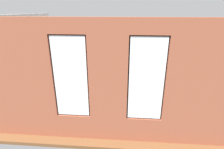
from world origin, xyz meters
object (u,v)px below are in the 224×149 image
at_px(media_console, 39,92).
at_px(tv_flatscreen, 36,77).
at_px(candle_jar, 111,91).
at_px(table_plant_small, 97,89).
at_px(potted_plant_corner_far_left, 208,111).
at_px(potted_plant_by_left_couch, 165,78).
at_px(potted_plant_foreground_right, 63,68).
at_px(cup_ceramic, 104,89).
at_px(couch_by_window, 90,113).
at_px(potted_plant_corner_near_left, 175,72).
at_px(couch_left, 184,94).
at_px(coffee_table, 108,92).
at_px(remote_black, 118,90).
at_px(potted_plant_beside_window_right, 30,101).
at_px(potted_plant_between_couches, 135,106).
at_px(papasan_chair, 103,76).
at_px(remote_gray, 108,91).
at_px(potted_plant_near_tv, 38,99).

relative_size(media_console, tv_flatscreen, 1.01).
bearing_deg(candle_jar, table_plant_small, 0.00).
xyz_separation_m(potted_plant_corner_far_left, potted_plant_by_left_couch, (0.55, -3.08, -0.27)).
xyz_separation_m(candle_jar, potted_plant_foreground_right, (2.52, -2.06, 0.14)).
bearing_deg(potted_plant_foreground_right, cup_ceramic, 140.78).
bearing_deg(couch_by_window, potted_plant_corner_near_left, -134.92).
bearing_deg(couch_left, coffee_table, -88.59).
relative_size(cup_ceramic, candle_jar, 0.85).
height_order(coffee_table, remote_black, remote_black).
bearing_deg(coffee_table, remote_black, -159.38).
distance_m(coffee_table, potted_plant_corner_far_left, 3.32).
distance_m(couch_left, tv_flatscreen, 5.57).
relative_size(candle_jar, potted_plant_corner_near_left, 0.15).
xyz_separation_m(couch_left, table_plant_small, (3.20, 0.24, 0.22)).
bearing_deg(media_console, potted_plant_by_left_couch, -162.53).
xyz_separation_m(couch_left, candle_jar, (2.71, 0.24, 0.14)).
relative_size(potted_plant_beside_window_right, potted_plant_between_couches, 1.38).
bearing_deg(potted_plant_corner_near_left, potted_plant_corner_far_left, 89.94).
relative_size(potted_plant_corner_near_left, potted_plant_corner_far_left, 0.71).
bearing_deg(papasan_chair, candle_jar, 106.40).
distance_m(potted_plant_foreground_right, potted_plant_between_couches, 4.71).
xyz_separation_m(remote_gray, tv_flatscreen, (2.73, 0.02, 0.50)).
bearing_deg(potted_plant_between_couches, coffee_table, -54.65).
bearing_deg(remote_gray, papasan_chair, 125.71).
bearing_deg(coffee_table, couch_left, -177.54).
bearing_deg(potted_plant_near_tv, coffee_table, -153.60).
bearing_deg(coffee_table, cup_ceramic, -30.59).
height_order(candle_jar, table_plant_small, table_plant_small).
height_order(media_console, potted_plant_corner_far_left, potted_plant_corner_far_left).
height_order(coffee_table, potted_plant_near_tv, potted_plant_near_tv).
distance_m(remote_gray, potted_plant_beside_window_right, 2.68).
relative_size(couch_left, potted_plant_beside_window_right, 1.42).
height_order(couch_left, cup_ceramic, couch_left).
relative_size(tv_flatscreen, potted_plant_foreground_right, 1.30).
xyz_separation_m(couch_by_window, potted_plant_beside_window_right, (1.79, 0.09, 0.38)).
bearing_deg(table_plant_small, couch_by_window, 88.54).
relative_size(couch_by_window, remote_black, 10.91).
bearing_deg(potted_plant_beside_window_right, potted_plant_foreground_right, -86.49).
bearing_deg(couch_left, cup_ceramic, -90.56).
bearing_deg(remote_black, papasan_chair, 29.91).
bearing_deg(tv_flatscreen, potted_plant_foreground_right, -98.69).
bearing_deg(potted_plant_near_tv, potted_plant_corner_near_left, -149.10).
distance_m(candle_jar, potted_plant_corner_near_left, 3.56).
xyz_separation_m(media_console, potted_plant_corner_near_left, (-5.68, -2.02, 0.30)).
relative_size(media_console, potted_plant_foreground_right, 1.31).
relative_size(tv_flatscreen, potted_plant_corner_near_left, 1.47).
distance_m(couch_left, media_console, 5.54).
bearing_deg(potted_plant_near_tv, remote_gray, -153.60).
xyz_separation_m(potted_plant_between_couches, potted_plant_corner_far_left, (-2.00, 0.15, 0.03)).
bearing_deg(papasan_chair, table_plant_small, 90.17).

